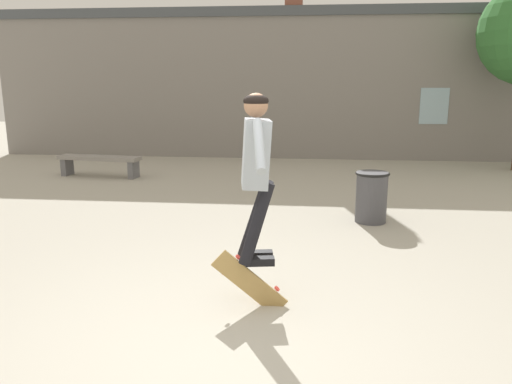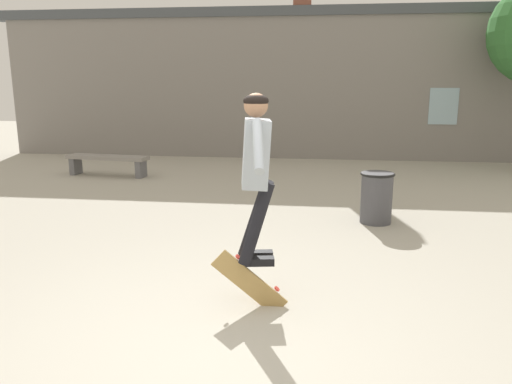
{
  "view_description": "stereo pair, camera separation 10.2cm",
  "coord_description": "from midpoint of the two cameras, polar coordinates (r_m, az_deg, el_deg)",
  "views": [
    {
      "loc": [
        0.58,
        -3.57,
        2.04
      ],
      "look_at": [
        0.14,
        0.73,
        1.06
      ],
      "focal_mm": 35.0,
      "sensor_mm": 36.0,
      "label": 1
    },
    {
      "loc": [
        0.69,
        -3.56,
        2.04
      ],
      "look_at": [
        0.14,
        0.73,
        1.06
      ],
      "focal_mm": 35.0,
      "sensor_mm": 36.0,
      "label": 2
    }
  ],
  "objects": [
    {
      "name": "ground_plane",
      "position": [
        4.16,
        -3.86,
        -16.7
      ],
      "size": [
        40.0,
        40.0,
        0.0
      ],
      "primitive_type": "plane",
      "color": "#B2AD9E"
    },
    {
      "name": "building_backdrop",
      "position": [
        13.3,
        3.21,
        12.47
      ],
      "size": [
        16.25,
        0.52,
        5.2
      ],
      "color": "gray",
      "rests_on": "ground_plane"
    },
    {
      "name": "park_bench",
      "position": [
        11.23,
        -17.71,
        3.36
      ],
      "size": [
        1.85,
        0.59,
        0.44
      ],
      "rotation": [
        0.0,
        0.0,
        -0.12
      ],
      "color": "gray",
      "rests_on": "ground_plane"
    },
    {
      "name": "trash_bin",
      "position": [
        7.43,
        12.67,
        -0.42
      ],
      "size": [
        0.49,
        0.49,
        0.74
      ],
      "color": "#47474C",
      "rests_on": "ground_plane"
    },
    {
      "name": "skater",
      "position": [
        4.38,
        -0.65,
        3.32
      ],
      "size": [
        0.37,
        1.31,
        1.52
      ],
      "rotation": [
        0.0,
        0.0,
        0.17
      ],
      "color": "#9EA8B2"
    },
    {
      "name": "skateboard_flipping",
      "position": [
        4.62,
        -1.36,
        -10.35
      ],
      "size": [
        0.7,
        0.16,
        0.65
      ],
      "rotation": [
        0.0,
        0.0,
        0.14
      ],
      "color": "#AD894C"
    }
  ]
}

